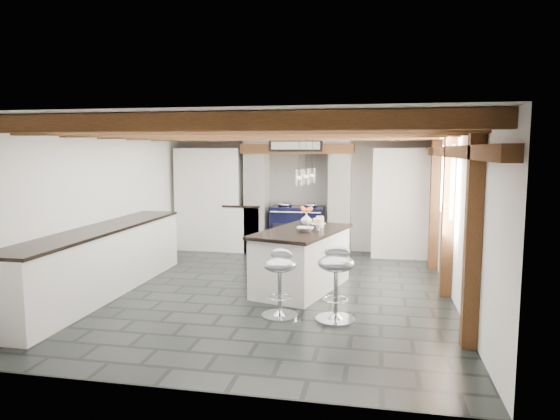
% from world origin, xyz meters
% --- Properties ---
extents(ground, '(6.00, 6.00, 0.00)m').
position_xyz_m(ground, '(0.00, 0.00, 0.00)').
color(ground, black).
rests_on(ground, ground).
extents(room_shell, '(6.00, 6.03, 6.00)m').
position_xyz_m(room_shell, '(-0.61, 1.42, 1.07)').
color(room_shell, white).
rests_on(room_shell, ground).
extents(range_cooker, '(1.00, 0.63, 0.99)m').
position_xyz_m(range_cooker, '(0.00, 2.68, 0.47)').
color(range_cooker, black).
rests_on(range_cooker, ground).
extents(kitchen_island, '(1.34, 1.91, 1.14)m').
position_xyz_m(kitchen_island, '(0.46, 0.17, 0.44)').
color(kitchen_island, white).
rests_on(kitchen_island, ground).
extents(bar_stool_near, '(0.47, 0.47, 0.87)m').
position_xyz_m(bar_stool_near, '(1.05, -1.07, 0.54)').
color(bar_stool_near, silver).
rests_on(bar_stool_near, ground).
extents(bar_stool_far, '(0.46, 0.46, 0.81)m').
position_xyz_m(bar_stool_far, '(0.39, -1.05, 0.50)').
color(bar_stool_far, silver).
rests_on(bar_stool_far, ground).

